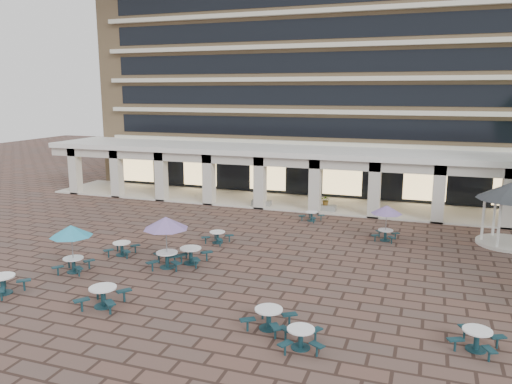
% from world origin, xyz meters
% --- Properties ---
extents(ground, '(120.00, 120.00, 0.00)m').
position_xyz_m(ground, '(0.00, 0.00, 0.00)').
color(ground, brown).
rests_on(ground, ground).
extents(apartment_building, '(40.00, 15.50, 25.20)m').
position_xyz_m(apartment_building, '(0.00, 25.47, 12.60)').
color(apartment_building, tan).
rests_on(apartment_building, ground).
extents(retail_arcade, '(42.00, 6.60, 4.40)m').
position_xyz_m(retail_arcade, '(0.00, 14.80, 3.00)').
color(retail_arcade, white).
rests_on(retail_arcade, ground).
extents(picnic_table_1, '(1.92, 1.92, 0.82)m').
position_xyz_m(picnic_table_1, '(-7.48, -6.78, 0.49)').
color(picnic_table_1, '#15353F').
rests_on(picnic_table_1, ground).
extents(picnic_table_2, '(1.90, 1.90, 0.73)m').
position_xyz_m(picnic_table_2, '(6.05, -7.06, 0.43)').
color(picnic_table_2, '#15353F').
rests_on(picnic_table_2, ground).
extents(picnic_table_3, '(1.99, 1.99, 0.75)m').
position_xyz_m(picnic_table_3, '(11.77, -5.18, 0.45)').
color(picnic_table_3, '#15353F').
rests_on(picnic_table_3, ground).
extents(picnic_table_4, '(2.05, 2.05, 2.37)m').
position_xyz_m(picnic_table_4, '(-6.32, -3.57, 2.01)').
color(picnic_table_4, '#15353F').
rests_on(picnic_table_4, ground).
extents(picnic_table_5, '(2.07, 2.07, 0.85)m').
position_xyz_m(picnic_table_5, '(-2.47, -6.46, 0.51)').
color(picnic_table_5, '#15353F').
rests_on(picnic_table_5, ground).
extents(picnic_table_6, '(2.26, 2.26, 2.61)m').
position_xyz_m(picnic_table_6, '(-2.31, -1.46, 2.22)').
color(picnic_table_6, '#15353F').
rests_on(picnic_table_6, ground).
extents(picnic_table_7, '(1.99, 1.99, 0.79)m').
position_xyz_m(picnic_table_7, '(4.56, -6.05, 0.47)').
color(picnic_table_7, '#15353F').
rests_on(picnic_table_7, ground).
extents(picnic_table_8, '(1.76, 1.76, 0.72)m').
position_xyz_m(picnic_table_8, '(-5.58, -0.56, 0.43)').
color(picnic_table_8, '#15353F').
rests_on(picnic_table_8, ground).
extents(picnic_table_9, '(1.70, 1.70, 0.68)m').
position_xyz_m(picnic_table_9, '(-1.59, 3.20, 0.41)').
color(picnic_table_9, '#15353F').
rests_on(picnic_table_9, ground).
extents(picnic_table_10, '(1.90, 1.90, 0.83)m').
position_xyz_m(picnic_table_10, '(-1.46, -0.50, 0.50)').
color(picnic_table_10, '#15353F').
rests_on(picnic_table_10, ground).
extents(picnic_table_11, '(1.85, 1.85, 2.13)m').
position_xyz_m(picnic_table_11, '(7.65, 6.95, 1.81)').
color(picnic_table_11, '#15353F').
rests_on(picnic_table_11, ground).
extents(picnic_table_13, '(1.73, 1.73, 0.64)m').
position_xyz_m(picnic_table_13, '(2.45, 10.00, 0.38)').
color(picnic_table_13, '#15353F').
rests_on(picnic_table_13, ground).
extents(planter_left, '(1.50, 0.83, 1.28)m').
position_xyz_m(planter_left, '(-2.17, 12.90, 0.52)').
color(planter_left, '#999993').
rests_on(planter_left, ground).
extents(planter_right, '(1.50, 0.76, 1.27)m').
position_xyz_m(planter_right, '(2.84, 12.90, 0.51)').
color(planter_right, '#999993').
rests_on(planter_right, ground).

